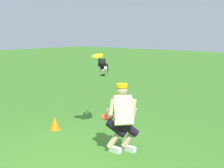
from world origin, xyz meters
TOP-DOWN VIEW (x-y plane):
  - ground_plane at (0.00, 0.00)m, footprint 60.00×60.00m
  - person at (-0.50, -0.86)m, footprint 0.71×0.59m
  - dog at (0.78, -1.76)m, footprint 0.68×0.83m
  - frisbee_flying at (0.68, -1.48)m, footprint 0.35×0.34m
  - frisbee_held at (-0.12, -0.88)m, footprint 0.29×0.28m
  - training_cone at (1.56, -0.96)m, footprint 0.26×0.26m

SIDE VIEW (x-z plane):
  - ground_plane at x=0.00m, z-range 0.00..0.00m
  - training_cone at x=1.56m, z-range 0.00..0.29m
  - frisbee_held at x=-0.12m, z-range 0.56..0.66m
  - person at x=-0.50m, z-range 0.05..1.34m
  - dog at x=0.78m, z-range 1.13..1.69m
  - frisbee_flying at x=0.68m, z-range 1.66..1.78m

